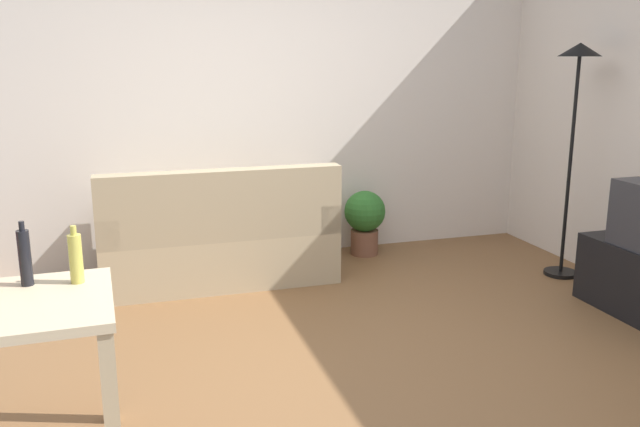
{
  "coord_description": "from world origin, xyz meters",
  "views": [
    {
      "loc": [
        -1.1,
        -3.39,
        1.72
      ],
      "look_at": [
        0.1,
        0.5,
        0.75
      ],
      "focal_mm": 37.35,
      "sensor_mm": 36.0,
      "label": 1
    }
  ],
  "objects_px": {
    "torchiere_lamp": "(576,97)",
    "bottle_dark": "(25,257)",
    "couch": "(218,242)",
    "bottle_squat": "(76,258)",
    "potted_plant": "(365,218)"
  },
  "relations": [
    {
      "from": "couch",
      "to": "torchiere_lamp",
      "type": "bearing_deg",
      "value": 165.46
    },
    {
      "from": "potted_plant",
      "to": "bottle_squat",
      "type": "height_order",
      "value": "bottle_squat"
    },
    {
      "from": "torchiere_lamp",
      "to": "bottle_dark",
      "type": "distance_m",
      "value": 4.02
    },
    {
      "from": "bottle_dark",
      "to": "bottle_squat",
      "type": "relative_size",
      "value": 1.11
    },
    {
      "from": "couch",
      "to": "potted_plant",
      "type": "relative_size",
      "value": 3.11
    },
    {
      "from": "bottle_dark",
      "to": "bottle_squat",
      "type": "xyz_separation_m",
      "value": [
        0.2,
        -0.03,
        -0.01
      ]
    },
    {
      "from": "couch",
      "to": "bottle_dark",
      "type": "xyz_separation_m",
      "value": [
        -1.11,
        -2.02,
        0.58
      ]
    },
    {
      "from": "torchiere_lamp",
      "to": "bottle_dark",
      "type": "relative_size",
      "value": 6.4
    },
    {
      "from": "potted_plant",
      "to": "bottle_dark",
      "type": "bearing_deg",
      "value": -136.38
    },
    {
      "from": "torchiere_lamp",
      "to": "bottle_squat",
      "type": "bearing_deg",
      "value": -159.01
    },
    {
      "from": "couch",
      "to": "bottle_squat",
      "type": "height_order",
      "value": "bottle_squat"
    },
    {
      "from": "couch",
      "to": "bottle_dark",
      "type": "height_order",
      "value": "bottle_dark"
    },
    {
      "from": "couch",
      "to": "bottle_squat",
      "type": "relative_size",
      "value": 6.95
    },
    {
      "from": "potted_plant",
      "to": "bottle_squat",
      "type": "xyz_separation_m",
      "value": [
        -2.24,
        -2.36,
        0.54
      ]
    },
    {
      "from": "bottle_squat",
      "to": "couch",
      "type": "bearing_deg",
      "value": 66.08
    }
  ]
}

